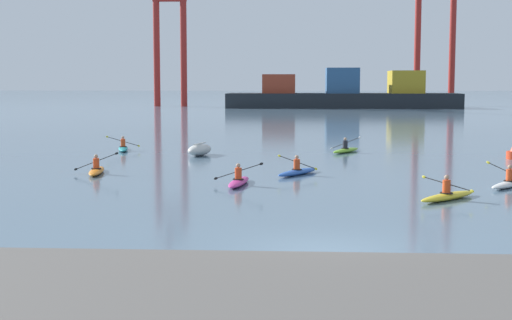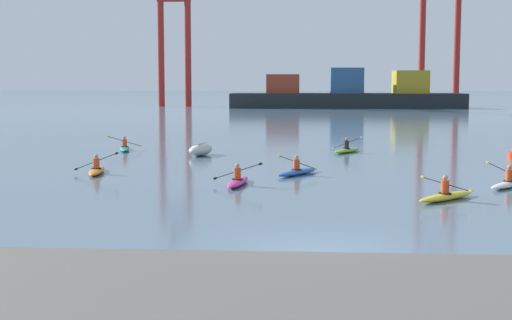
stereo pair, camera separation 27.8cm
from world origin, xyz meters
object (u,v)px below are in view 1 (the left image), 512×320
object	(u,v)px
container_barge	(343,95)
kayak_teal	(123,148)
kayak_orange	(97,170)
kayak_blue	(298,171)
gantry_crane_west	(169,17)
gantry_crane_west_mid	(437,2)
kayak_yellow	(448,195)
kayak_magenta	(239,181)
capsized_dinghy	(200,150)
kayak_lime	(346,150)
kayak_white	(510,183)

from	to	relation	value
container_barge	kayak_teal	size ratio (longest dim) A/B	11.76
kayak_orange	kayak_blue	xyz separation A→B (m)	(9.74, 0.16, -0.00)
container_barge	gantry_crane_west	xyz separation A→B (m)	(-31.87, 5.52, 14.16)
kayak_blue	kayak_teal	bearing A→B (deg)	133.33
gantry_crane_west_mid	kayak_yellow	distance (m)	119.59
gantry_crane_west	container_barge	bearing A→B (deg)	-9.82
kayak_teal	kayak_blue	bearing A→B (deg)	-46.67
kayak_teal	kayak_magenta	size ratio (longest dim) A/B	1.00
capsized_dinghy	kayak_lime	bearing A→B (deg)	15.73
gantry_crane_west_mid	kayak_white	world-z (taller)	gantry_crane_west_mid
kayak_yellow	kayak_magenta	size ratio (longest dim) A/B	0.84
container_barge	kayak_orange	size ratio (longest dim) A/B	11.75
kayak_yellow	container_barge	bearing A→B (deg)	88.85
capsized_dinghy	kayak_orange	distance (m)	9.99
kayak_magenta	gantry_crane_west	bearing A→B (deg)	101.52
kayak_orange	kayak_lime	bearing A→B (deg)	42.72
kayak_blue	kayak_orange	bearing A→B (deg)	-179.08
gantry_crane_west_mid	kayak_lime	size ratio (longest dim) A/B	11.80
container_barge	kayak_yellow	distance (m)	104.01
gantry_crane_west_mid	capsized_dinghy	bearing A→B (deg)	-107.70
kayak_orange	kayak_teal	size ratio (longest dim) A/B	1.00
kayak_magenta	kayak_blue	bearing A→B (deg)	56.00
kayak_blue	kayak_magenta	xyz separation A→B (m)	(-2.53, -3.75, 0.00)
container_barge	kayak_magenta	distance (m)	100.96
kayak_teal	kayak_yellow	bearing A→B (deg)	-48.65
gantry_crane_west	kayak_magenta	bearing A→B (deg)	-78.48
kayak_blue	kayak_magenta	size ratio (longest dim) A/B	0.94
gantry_crane_west	capsized_dinghy	xyz separation A→B (m)	(18.17, -93.09, -16.10)
kayak_teal	kayak_magenta	distance (m)	18.10
capsized_dinghy	kayak_magenta	size ratio (longest dim) A/B	0.81
capsized_dinghy	kayak_teal	world-z (taller)	kayak_teal
kayak_yellow	kayak_blue	size ratio (longest dim) A/B	0.89
kayak_orange	kayak_magenta	bearing A→B (deg)	-26.51
container_barge	gantry_crane_west	world-z (taller)	gantry_crane_west
gantry_crane_west	gantry_crane_west_mid	world-z (taller)	gantry_crane_west_mid
container_barge	gantry_crane_west	size ratio (longest dim) A/B	1.19
kayak_yellow	kayak_lime	world-z (taller)	kayak_lime
gantry_crane_west_mid	kayak_yellow	bearing A→B (deg)	-99.88
capsized_dinghy	kayak_orange	world-z (taller)	kayak_orange
gantry_crane_west_mid	kayak_yellow	xyz separation A→B (m)	(-20.24, -116.24, -19.52)
capsized_dinghy	kayak_white	bearing A→B (deg)	-40.42
kayak_teal	kayak_blue	world-z (taller)	kayak_teal
kayak_yellow	kayak_white	size ratio (longest dim) A/B	0.95
kayak_lime	kayak_blue	bearing A→B (deg)	-104.52
kayak_teal	container_barge	bearing A→B (deg)	77.27
kayak_white	kayak_teal	xyz separation A→B (m)	(-20.36, 15.69, 0.00)
gantry_crane_west_mid	kayak_yellow	world-z (taller)	gantry_crane_west_mid
gantry_crane_west_mid	kayak_magenta	size ratio (longest dim) A/B	11.17
kayak_yellow	kayak_blue	xyz separation A→B (m)	(-5.66, 7.30, 0.00)
kayak_teal	kayak_lime	xyz separation A→B (m)	(14.37, -0.44, -0.00)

